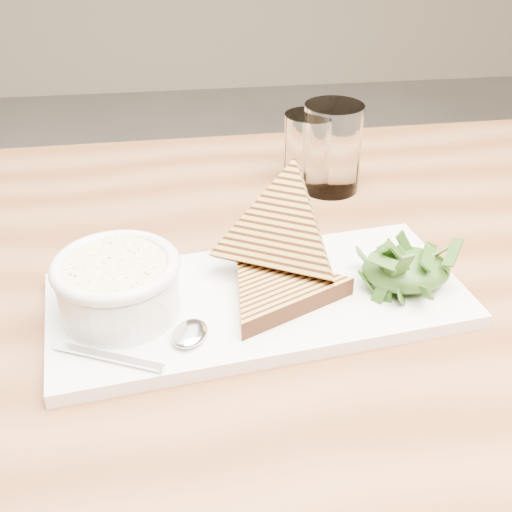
{
  "coord_description": "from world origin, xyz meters",
  "views": [
    {
      "loc": [
        -0.2,
        -0.57,
        1.14
      ],
      "look_at": [
        -0.12,
        -0.01,
        0.78
      ],
      "focal_mm": 45.0,
      "sensor_mm": 36.0,
      "label": 1
    }
  ],
  "objects": [
    {
      "name": "glass_far",
      "position": [
        0.02,
        0.24,
        0.79
      ],
      "size": [
        0.08,
        0.08,
        0.12
      ],
      "primitive_type": "cylinder",
      "color": "white",
      "rests_on": "table_top"
    },
    {
      "name": "table_top",
      "position": [
        -0.02,
        0.03,
        0.71
      ],
      "size": [
        1.31,
        0.88,
        0.04
      ],
      "primitive_type": "cube",
      "rotation": [
        0.0,
        0.0,
        0.02
      ],
      "color": "brown",
      "rests_on": "ground"
    },
    {
      "name": "spoon_bowl",
      "position": [
        -0.2,
        -0.09,
        0.75
      ],
      "size": [
        0.05,
        0.05,
        0.01
      ],
      "primitive_type": "ellipsoid",
      "rotation": [
        0.0,
        0.0,
        -0.43
      ],
      "color": "silver",
      "rests_on": "platter"
    },
    {
      "name": "soup",
      "position": [
        -0.26,
        -0.04,
        0.8
      ],
      "size": [
        0.1,
        0.1,
        0.01
      ],
      "primitive_type": "cylinder",
      "color": "beige",
      "rests_on": "soup_bowl"
    },
    {
      "name": "sandwich_lean",
      "position": [
        -0.09,
        0.01,
        0.8
      ],
      "size": [
        0.22,
        0.23,
        0.18
      ],
      "primitive_type": null,
      "rotation": [
        0.87,
        0.0,
        -0.5
      ],
      "color": "#B3893D",
      "rests_on": "sandwich_flat"
    },
    {
      "name": "arugula_pile",
      "position": [
        0.04,
        -0.03,
        0.78
      ],
      "size": [
        0.11,
        0.1,
        0.05
      ],
      "primitive_type": null,
      "color": "#406C20",
      "rests_on": "platter"
    },
    {
      "name": "bowl_rim",
      "position": [
        -0.26,
        -0.04,
        0.8
      ],
      "size": [
        0.13,
        0.13,
        0.01
      ],
      "primitive_type": "torus",
      "color": "white",
      "rests_on": "soup_bowl"
    },
    {
      "name": "salad_base",
      "position": [
        0.04,
        -0.03,
        0.77
      ],
      "size": [
        0.1,
        0.08,
        0.04
      ],
      "primitive_type": "ellipsoid",
      "color": "black",
      "rests_on": "platter"
    },
    {
      "name": "glass_near",
      "position": [
        -0.01,
        0.27,
        0.78
      ],
      "size": [
        0.07,
        0.07,
        0.1
      ],
      "primitive_type": "cylinder",
      "color": "white",
      "rests_on": "table_top"
    },
    {
      "name": "platter",
      "position": [
        -0.12,
        -0.03,
        0.74
      ],
      "size": [
        0.45,
        0.25,
        0.02
      ],
      "primitive_type": "cube",
      "rotation": [
        0.0,
        0.0,
        0.13
      ],
      "color": "white",
      "rests_on": "table_top"
    },
    {
      "name": "sandwich_flat",
      "position": [
        -0.1,
        -0.03,
        0.76
      ],
      "size": [
        0.21,
        0.21,
        0.02
      ],
      "primitive_type": null,
      "rotation": [
        0.0,
        0.0,
        0.45
      ],
      "color": "#B3893D",
      "rests_on": "platter"
    },
    {
      "name": "soup_bowl",
      "position": [
        -0.26,
        -0.04,
        0.77
      ],
      "size": [
        0.12,
        0.12,
        0.05
      ],
      "primitive_type": "cylinder",
      "color": "white",
      "rests_on": "platter"
    },
    {
      "name": "spoon_handle",
      "position": [
        -0.27,
        -0.11,
        0.75
      ],
      "size": [
        0.1,
        0.05,
        0.0
      ],
      "primitive_type": "cube",
      "rotation": [
        0.0,
        0.0,
        -0.43
      ],
      "color": "silver",
      "rests_on": "platter"
    }
  ]
}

